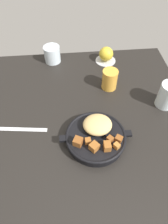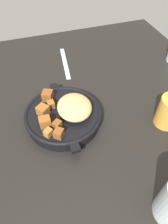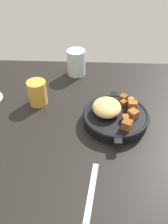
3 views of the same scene
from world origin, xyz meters
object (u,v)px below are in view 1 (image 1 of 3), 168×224
object	(u,v)px
cast_iron_skillet	(96,136)
butter_knife	(21,129)
red_apple	(106,54)
juice_glass_amber	(110,79)
water_glass_short	(52,54)
water_glass_tall	(168,95)

from	to	relation	value
cast_iron_skillet	butter_knife	xyz separation A→B (cm)	(-28.82, 7.47, -2.77)
cast_iron_skillet	red_apple	distance (cm)	49.56
butter_knife	juice_glass_amber	distance (cm)	44.14
red_apple	water_glass_short	world-z (taller)	water_glass_short
water_glass_tall	water_glass_short	xyz separation A→B (cm)	(-48.33, 35.38, -1.39)
cast_iron_skillet	water_glass_short	size ratio (longest dim) A/B	3.18
cast_iron_skillet	water_glass_tall	size ratio (longest dim) A/B	2.39
cast_iron_skillet	red_apple	bearing A→B (deg)	76.54
red_apple	water_glass_short	size ratio (longest dim) A/B	0.87
red_apple	juice_glass_amber	xyz separation A→B (cm)	(-1.66, -19.95, 0.39)
water_glass_tall	cast_iron_skillet	bearing A→B (deg)	-154.43
red_apple	butter_knife	distance (cm)	57.47
butter_knife	water_glass_tall	world-z (taller)	water_glass_tall
butter_knife	water_glass_short	xyz separation A→B (cm)	(12.46, 43.21, 4.03)
cast_iron_skillet	butter_knife	bearing A→B (deg)	165.46
red_apple	juice_glass_amber	size ratio (longest dim) A/B	0.79
water_glass_tall	water_glass_short	world-z (taller)	water_glass_tall
red_apple	water_glass_tall	distance (cm)	38.74
juice_glass_amber	cast_iron_skillet	bearing A→B (deg)	-109.27
water_glass_tall	butter_knife	bearing A→B (deg)	-172.67
butter_knife	red_apple	bearing A→B (deg)	52.45
cast_iron_skillet	juice_glass_amber	bearing A→B (deg)	70.73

